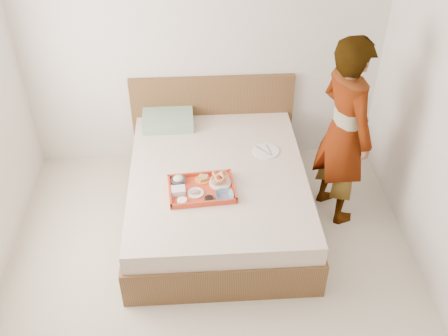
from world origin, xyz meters
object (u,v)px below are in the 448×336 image
bed (218,195)px  person (344,132)px  dinner_plate (266,151)px  tray (202,189)px

bed → person: bearing=2.0°
bed → person: person is taller
dinner_plate → tray: bearing=-139.3°
bed → dinner_plate: dinner_plate is taller
bed → tray: (-0.15, -0.25, 0.29)m
tray → person: (1.24, 0.29, 0.33)m
tray → dinner_plate: size_ratio=2.24×
bed → tray: size_ratio=3.61×
bed → dinner_plate: bearing=30.8°
tray → person: person is taller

